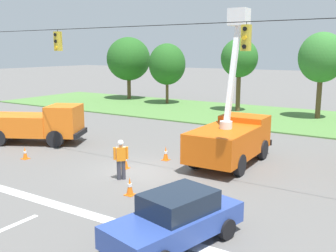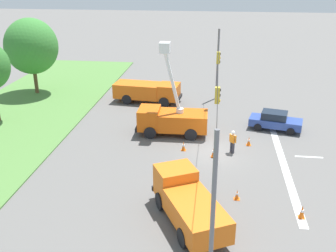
{
  "view_description": "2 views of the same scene",
  "coord_description": "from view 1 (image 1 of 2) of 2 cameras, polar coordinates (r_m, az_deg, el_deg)",
  "views": [
    {
      "loc": [
        10.6,
        -14.13,
        5.56
      ],
      "look_at": [
        -0.02,
        2.53,
        1.76
      ],
      "focal_mm": 42.0,
      "sensor_mm": 36.0,
      "label": 1
    },
    {
      "loc": [
        -26.72,
        0.16,
        12.87
      ],
      "look_at": [
        -0.57,
        3.4,
        2.15
      ],
      "focal_mm": 42.0,
      "sensor_mm": 36.0,
      "label": 2
    }
  ],
  "objects": [
    {
      "name": "ground_plane",
      "position": [
        18.51,
        -4.19,
        -6.6
      ],
      "size": [
        200.0,
        200.0,
        0.0
      ],
      "primitive_type": "plane",
      "color": "#605E5B"
    },
    {
      "name": "grass_verge",
      "position": [
        34.28,
        14.06,
        1.32
      ],
      "size": [
        56.0,
        12.0,
        0.1
      ],
      "primitive_type": "cube",
      "color": "#517F3D",
      "rests_on": "ground"
    },
    {
      "name": "lane_markings",
      "position": [
        14.26,
        -20.06,
        -12.73
      ],
      "size": [
        17.6,
        15.25,
        0.01
      ],
      "color": "silver",
      "rests_on": "ground"
    },
    {
      "name": "signal_gantry",
      "position": [
        17.71,
        -4.38,
        6.62
      ],
      "size": [
        26.2,
        0.33,
        7.2
      ],
      "color": "slate",
      "rests_on": "ground"
    },
    {
      "name": "tree_far_west",
      "position": [
        45.34,
        -5.75,
        9.64
      ],
      "size": [
        4.91,
        4.92,
        7.05
      ],
      "color": "brown",
      "rests_on": "ground"
    },
    {
      "name": "tree_west",
      "position": [
        41.08,
        -0.13,
        8.94
      ],
      "size": [
        3.79,
        3.87,
        6.3
      ],
      "color": "brown",
      "rests_on": "ground"
    },
    {
      "name": "tree_centre",
      "position": [
        36.24,
        10.31,
        9.61
      ],
      "size": [
        3.33,
        3.14,
        6.63
      ],
      "color": "brown",
      "rests_on": "ground"
    },
    {
      "name": "tree_east",
      "position": [
        34.05,
        21.4,
        9.19
      ],
      "size": [
        3.66,
        3.36,
        7.02
      ],
      "color": "brown",
      "rests_on": "ground"
    },
    {
      "name": "utility_truck_bucket_lift",
      "position": [
        19.69,
        9.14,
        -1.43
      ],
      "size": [
        2.63,
        5.82,
        7.54
      ],
      "color": "#D6560F",
      "rests_on": "ground"
    },
    {
      "name": "utility_truck_support_near",
      "position": [
        25.17,
        -18.63,
        0.32
      ],
      "size": [
        6.43,
        4.76,
        2.33
      ],
      "color": "orange",
      "rests_on": "ground"
    },
    {
      "name": "sedan_blue",
      "position": [
        11.65,
        1.16,
        -13.26
      ],
      "size": [
        2.71,
        4.59,
        1.56
      ],
      "color": "#2D4799",
      "rests_on": "ground"
    },
    {
      "name": "road_worker",
      "position": [
        17.22,
        -6.85,
        -4.53
      ],
      "size": [
        0.48,
        0.5,
        1.77
      ],
      "color": "#383842",
      "rests_on": "ground"
    },
    {
      "name": "traffic_cone_foreground_left",
      "position": [
        15.54,
        -5.57,
        -8.72
      ],
      "size": [
        0.36,
        0.36,
        0.72
      ],
      "color": "orange",
      "rests_on": "ground"
    },
    {
      "name": "traffic_cone_mid_left",
      "position": [
        21.78,
        -20.04,
        -3.72
      ],
      "size": [
        0.36,
        0.36,
        0.64
      ],
      "color": "orange",
      "rests_on": "ground"
    },
    {
      "name": "traffic_cone_mid_right",
      "position": [
        20.23,
        -0.33,
        -4.0
      ],
      "size": [
        0.36,
        0.36,
        0.73
      ],
      "color": "orange",
      "rests_on": "ground"
    },
    {
      "name": "traffic_cone_lane_edge_a",
      "position": [
        18.94,
        -6.25,
        -5.02
      ],
      "size": [
        0.36,
        0.36,
        0.78
      ],
      "color": "orange",
      "rests_on": "ground"
    }
  ]
}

